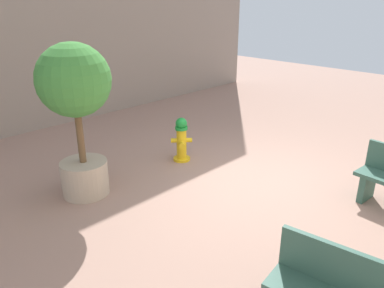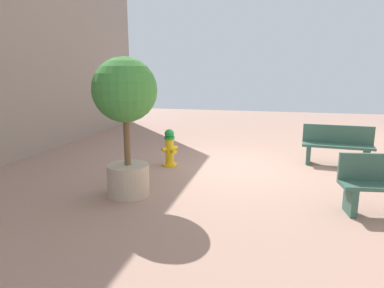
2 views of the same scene
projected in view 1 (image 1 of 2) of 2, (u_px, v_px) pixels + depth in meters
The scene contains 3 objects.
ground_plane at pixel (253, 180), 6.72m from camera, with size 23.40×23.40×0.00m, color #9E7A6B.
fire_hydrant at pixel (181, 139), 7.39m from camera, with size 0.38×0.38×0.89m.
planter_tree at pixel (76, 100), 5.70m from camera, with size 1.12×1.12×2.47m.
Camera 1 is at (-3.45, 5.04, 3.08)m, focal length 35.13 mm.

